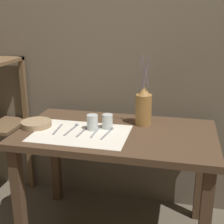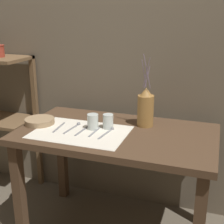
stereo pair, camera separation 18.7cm
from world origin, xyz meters
TOP-DOWN VIEW (x-y plane):
  - stone_wall_back at (0.00, 0.45)m, footprint 7.00×0.06m
  - wooden_table at (0.00, 0.00)m, footprint 1.19×0.68m
  - linen_cloth at (-0.20, -0.09)m, footprint 0.56×0.39m
  - pitcher_with_flowers at (0.14, 0.15)m, footprint 0.10×0.10m
  - wooden_bowl at (-0.51, -0.04)m, footprint 0.19×0.19m
  - glass_tumbler_near at (-0.15, -0.02)m, footprint 0.07×0.07m
  - glass_tumbler_far at (-0.06, 0.03)m, footprint 0.07×0.07m
  - knife_center at (-0.36, -0.07)m, footprint 0.03×0.18m
  - spoon_inner at (-0.27, -0.01)m, footprint 0.03×0.19m
  - fork_inner at (-0.19, -0.07)m, footprint 0.02×0.18m
  - fork_outer at (-0.12, -0.06)m, footprint 0.01×0.18m
  - spoon_outer at (-0.04, -0.02)m, footprint 0.04×0.19m

SIDE VIEW (x-z plane):
  - wooden_table at x=0.00m, z-range 0.26..0.99m
  - linen_cloth at x=-0.20m, z-range 0.73..0.73m
  - knife_center at x=-0.36m, z-range 0.73..0.74m
  - fork_inner at x=-0.19m, z-range 0.73..0.74m
  - fork_outer at x=-0.12m, z-range 0.73..0.74m
  - spoon_inner at x=-0.27m, z-range 0.73..0.75m
  - spoon_outer at x=-0.04m, z-range 0.73..0.75m
  - wooden_bowl at x=-0.51m, z-range 0.73..0.77m
  - glass_tumbler_far at x=-0.06m, z-range 0.73..0.82m
  - glass_tumbler_near at x=-0.15m, z-range 0.73..0.83m
  - pitcher_with_flowers at x=0.14m, z-range 0.62..1.07m
  - stone_wall_back at x=0.00m, z-range 0.00..2.40m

